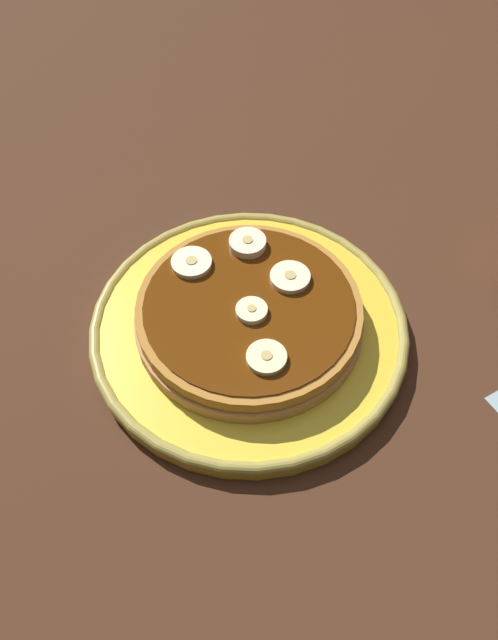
% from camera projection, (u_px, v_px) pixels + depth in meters
% --- Properties ---
extents(ground_plane, '(1.40, 1.40, 0.03)m').
position_uv_depth(ground_plane, '(249.00, 344.00, 0.57)').
color(ground_plane, '#422616').
extents(plate, '(0.27, 0.27, 0.02)m').
position_uv_depth(plate, '(249.00, 327.00, 0.55)').
color(plate, yellow).
rests_on(plate, ground_plane).
extents(pancake_stack, '(0.19, 0.19, 0.03)m').
position_uv_depth(pancake_stack, '(253.00, 315.00, 0.54)').
color(pancake_stack, tan).
rests_on(pancake_stack, plate).
extents(banana_slice_0, '(0.03, 0.03, 0.01)m').
position_uv_depth(banana_slice_0, '(256.00, 310.00, 0.52)').
color(banana_slice_0, '#F3EFB9').
rests_on(banana_slice_0, pancake_stack).
extents(banana_slice_1, '(0.03, 0.03, 0.01)m').
position_uv_depth(banana_slice_1, '(248.00, 243.00, 0.56)').
color(banana_slice_1, '#F2E1C1').
rests_on(banana_slice_1, pancake_stack).
extents(banana_slice_2, '(0.03, 0.03, 0.01)m').
position_uv_depth(banana_slice_2, '(290.00, 278.00, 0.54)').
color(banana_slice_2, '#F9EAC2').
rests_on(banana_slice_2, pancake_stack).
extents(banana_slice_3, '(0.03, 0.03, 0.01)m').
position_uv_depth(banana_slice_3, '(269.00, 357.00, 0.49)').
color(banana_slice_3, '#EEF4B2').
rests_on(banana_slice_3, pancake_stack).
extents(banana_slice_4, '(0.04, 0.04, 0.01)m').
position_uv_depth(banana_slice_4, '(192.00, 263.00, 0.55)').
color(banana_slice_4, '#F2EFC2').
rests_on(banana_slice_4, pancake_stack).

